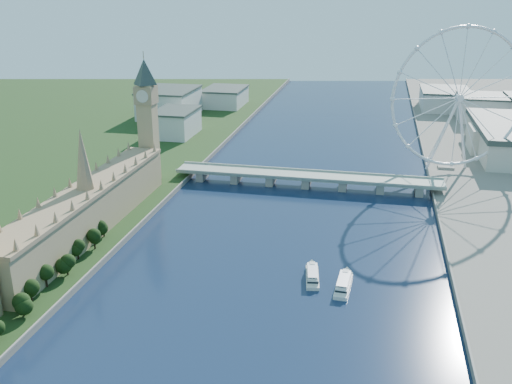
% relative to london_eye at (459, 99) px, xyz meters
% --- Properties ---
extents(tree_row, '(8.16, 200.16, 21.43)m').
position_rel_london_eye_xyz_m(tree_row, '(-232.98, -289.08, -57.88)').
color(tree_row, black).
rests_on(tree_row, ground).
extents(parliament_range, '(24.00, 200.00, 70.00)m').
position_rel_london_eye_xyz_m(parliament_range, '(-247.98, -185.08, -49.04)').
color(parliament_range, tan).
rests_on(parliament_range, ground).
extents(big_ben, '(20.02, 20.02, 110.00)m').
position_rel_london_eye_xyz_m(big_ben, '(-247.98, -77.08, -0.95)').
color(big_ben, tan).
rests_on(big_ben, ground).
extents(westminster_bridge, '(220.00, 22.00, 9.50)m').
position_rel_london_eye_xyz_m(westminster_bridge, '(-119.98, -55.08, -60.89)').
color(westminster_bridge, gray).
rests_on(westminster_bridge, ground).
extents(london_eye, '(113.60, 39.12, 124.30)m').
position_rel_london_eye_xyz_m(london_eye, '(0.00, 0.00, 0.00)').
color(london_eye, silver).
rests_on(london_eye, ground).
extents(county_hall, '(54.00, 144.00, 35.00)m').
position_rel_london_eye_xyz_m(county_hall, '(55.02, 74.92, -67.52)').
color(county_hall, beige).
rests_on(county_hall, ground).
extents(city_skyline, '(505.00, 280.00, 32.00)m').
position_rel_london_eye_xyz_m(city_skyline, '(-80.75, 205.00, -50.56)').
color(city_skyline, beige).
rests_on(city_skyline, ground).
extents(tour_boat_near, '(11.52, 30.14, 6.49)m').
position_rel_london_eye_xyz_m(tour_boat_near, '(-96.38, -214.67, -67.52)').
color(tour_boat_near, silver).
rests_on(tour_boat_near, ground).
extents(tour_boat_far, '(9.72, 31.04, 6.77)m').
position_rel_london_eye_xyz_m(tour_boat_far, '(-78.61, -221.23, -67.52)').
color(tour_boat_far, silver).
rests_on(tour_boat_far, ground).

